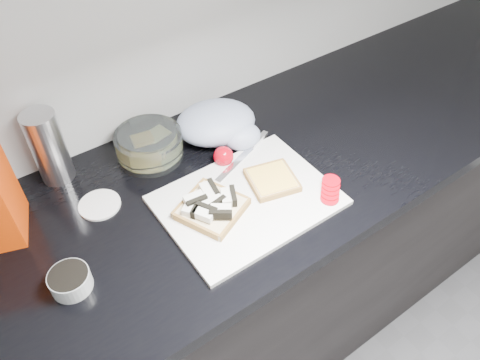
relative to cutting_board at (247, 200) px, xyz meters
name	(u,v)px	position (x,y,z in m)	size (l,w,h in m)	color
base_cabinet	(200,300)	(-0.11, 0.10, -0.48)	(3.50, 0.60, 0.86)	black
countertop	(188,203)	(-0.11, 0.10, -0.03)	(3.50, 0.64, 0.04)	black
cutting_board	(247,200)	(0.00, 0.00, 0.00)	(0.40, 0.30, 0.01)	silver
bread_left	(211,207)	(-0.09, 0.02, 0.02)	(0.18, 0.18, 0.04)	#C5B38B
bread_right	(272,180)	(0.08, 0.01, 0.01)	(0.14, 0.14, 0.02)	#C5B38B
tomato_slices	(330,190)	(0.17, -0.10, 0.02)	(0.09, 0.09, 0.02)	#AC0311
knife	(249,150)	(0.10, 0.14, 0.01)	(0.21, 0.09, 0.01)	silver
seed_tub	(70,280)	(-0.42, 0.02, 0.02)	(0.08, 0.08, 0.04)	#9CA1A1
tub_lid	(100,205)	(-0.29, 0.19, 0.00)	(0.10, 0.10, 0.01)	white
glass_bowl	(149,145)	(-0.11, 0.28, 0.03)	(0.17, 0.17, 0.07)	silver
steel_canister	(49,147)	(-0.33, 0.34, 0.09)	(0.08, 0.08, 0.19)	#BCBDC1
grocery_bag	(219,124)	(0.08, 0.24, 0.04)	(0.26, 0.24, 0.10)	#98A3BB
whole_tomatoes	(223,156)	(0.03, 0.14, 0.02)	(0.05, 0.05, 0.05)	#AC0311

